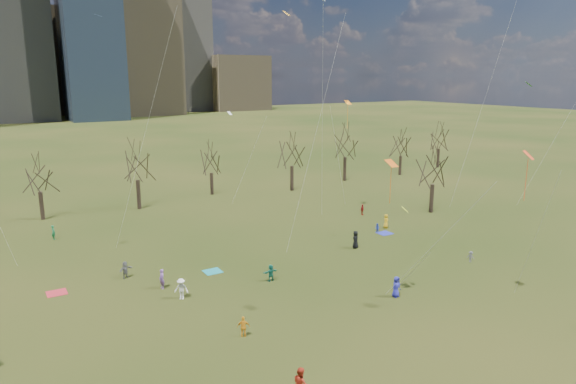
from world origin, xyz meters
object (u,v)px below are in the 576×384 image
person_0 (396,287)px  person_2 (301,384)px  blanket_navy (385,233)px  person_4 (244,327)px  blanket_crimson (57,293)px  blanket_teal (213,271)px

person_0 → person_2: person_2 is taller
blanket_navy → person_0: bearing=-128.6°
person_0 → person_4: person_0 is taller
blanket_crimson → person_2: 24.93m
blanket_teal → blanket_crimson: bearing=170.2°
blanket_crimson → person_2: size_ratio=0.81×
person_4 → blanket_navy: bearing=-125.5°
blanket_navy → person_2: person_2 is taller
blanket_navy → blanket_teal: bearing=-178.0°
blanket_navy → person_2: size_ratio=0.81×
blanket_crimson → person_4: (10.23, -14.81, 0.75)m
person_0 → blanket_navy: bearing=44.0°
blanket_navy → person_2: (-25.18, -21.37, 0.98)m
person_0 → person_2: size_ratio=0.90×
blanket_teal → person_2: size_ratio=0.81×
person_4 → person_0: bearing=-155.8°
blanket_navy → blanket_crimson: bearing=177.5°
blanket_navy → person_4: 28.13m
blanket_teal → person_4: person_4 is taller
blanket_navy → person_4: person_4 is taller
person_2 → person_4: (0.40, 8.07, -0.22)m
blanket_teal → person_0: person_0 is taller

